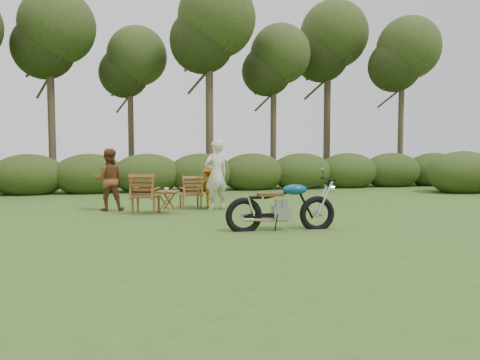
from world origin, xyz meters
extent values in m
plane|color=#32521B|center=(0.00, 0.00, 0.00)|extent=(80.00, 80.00, 0.00)
cylinder|color=#35291D|center=(-5.50, 11.10, 3.60)|extent=(0.28, 0.28, 7.20)
sphere|color=#263915|center=(-5.50, 11.10, 5.84)|extent=(2.88, 2.88, 2.88)
cylinder|color=#35291D|center=(-2.50, 12.20, 3.15)|extent=(0.24, 0.24, 6.30)
sphere|color=#263915|center=(-2.50, 12.20, 5.11)|extent=(2.52, 2.52, 2.52)
cylinder|color=#35291D|center=(0.50, 10.00, 3.83)|extent=(0.30, 0.30, 7.65)
sphere|color=#263915|center=(0.50, 10.00, 6.21)|extent=(3.06, 3.06, 3.06)
cylinder|color=#35291D|center=(3.50, 11.10, 3.24)|extent=(0.26, 0.26, 6.48)
sphere|color=#263915|center=(3.50, 11.10, 5.26)|extent=(2.59, 2.59, 2.59)
cylinder|color=#35291D|center=(6.50, 12.20, 3.96)|extent=(0.32, 0.32, 7.92)
sphere|color=#263915|center=(6.50, 12.20, 6.42)|extent=(3.17, 3.17, 3.17)
cylinder|color=#35291D|center=(9.00, 10.00, 3.42)|extent=(0.24, 0.24, 6.84)
sphere|color=#263915|center=(9.00, 10.00, 5.55)|extent=(2.74, 2.74, 2.74)
ellipsoid|color=#243613|center=(-6.00, 9.00, 0.63)|extent=(2.52, 1.68, 1.51)
ellipsoid|color=#243613|center=(-4.00, 9.00, 0.63)|extent=(2.52, 1.68, 1.51)
ellipsoid|color=#243613|center=(-2.00, 9.00, 0.63)|extent=(2.52, 1.68, 1.51)
ellipsoid|color=#243613|center=(0.00, 9.00, 0.63)|extent=(2.52, 1.68, 1.51)
ellipsoid|color=#243613|center=(2.00, 9.00, 0.63)|extent=(2.52, 1.68, 1.51)
ellipsoid|color=#243613|center=(4.00, 9.00, 0.63)|extent=(2.52, 1.68, 1.51)
ellipsoid|color=#243613|center=(6.00, 9.00, 0.63)|extent=(2.52, 1.68, 1.51)
ellipsoid|color=#243613|center=(8.00, 9.00, 0.63)|extent=(2.52, 1.68, 1.51)
ellipsoid|color=#243613|center=(10.00, 9.00, 0.63)|extent=(2.52, 1.68, 1.51)
ellipsoid|color=#243613|center=(9.00, 6.00, 0.68)|extent=(2.70, 1.80, 1.62)
imported|color=beige|center=(-1.80, 3.13, 0.59)|extent=(0.14, 0.14, 0.09)
imported|color=beige|center=(-0.49, 3.52, 0.00)|extent=(0.77, 0.64, 1.82)
imported|color=brown|center=(-3.18, 4.02, 0.00)|extent=(0.78, 0.62, 1.58)
imported|color=#BA5B11|center=(-0.57, 3.98, 0.00)|extent=(0.80, 0.56, 1.13)
camera|label=1|loc=(-2.77, -8.30, 1.61)|focal=35.00mm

